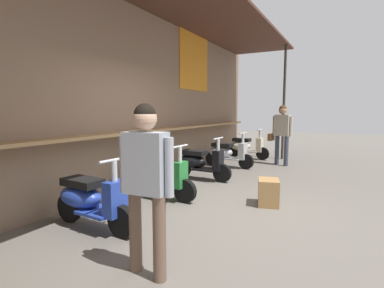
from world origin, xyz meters
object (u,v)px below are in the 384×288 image
(merchandise_crate, at_px, (268,192))
(scooter_blue, at_px, (89,199))
(scooter_green, at_px, (157,176))
(scooter_black, at_px, (198,162))
(scooter_silver, at_px, (226,153))
(shopper_passing, at_px, (146,173))
(shopper_browsing, at_px, (282,129))
(scooter_cream, at_px, (245,147))

(merchandise_crate, bearing_deg, scooter_blue, 138.27)
(scooter_green, distance_m, scooter_black, 1.60)
(scooter_silver, relative_size, merchandise_crate, 3.28)
(scooter_black, height_order, shopper_passing, shopper_passing)
(scooter_green, bearing_deg, scooter_black, 91.44)
(shopper_browsing, bearing_deg, shopper_passing, 13.63)
(merchandise_crate, bearing_deg, scooter_green, 106.20)
(merchandise_crate, bearing_deg, scooter_silver, 34.08)
(shopper_browsing, xyz_separation_m, shopper_passing, (-6.34, -0.10, -0.06))
(scooter_green, xyz_separation_m, scooter_black, (1.60, 0.00, 0.00))
(scooter_blue, distance_m, scooter_green, 1.53)
(scooter_green, xyz_separation_m, shopper_passing, (-2.07, -1.36, 0.59))
(scooter_blue, xyz_separation_m, scooter_cream, (6.41, 0.00, 0.00))
(scooter_silver, bearing_deg, shopper_passing, -72.30)
(shopper_browsing, distance_m, merchandise_crate, 3.87)
(shopper_browsing, height_order, merchandise_crate, shopper_browsing)
(shopper_browsing, bearing_deg, scooter_green, -3.69)
(scooter_blue, xyz_separation_m, scooter_black, (3.12, 0.00, 0.00))
(scooter_cream, distance_m, merchandise_crate, 4.72)
(shopper_browsing, bearing_deg, merchandise_crate, 21.57)
(scooter_silver, relative_size, scooter_cream, 1.00)
(shopper_browsing, xyz_separation_m, merchandise_crate, (-3.74, -0.58, -0.82))
(scooter_black, distance_m, merchandise_crate, 2.13)
(shopper_passing, bearing_deg, scooter_cream, -174.54)
(shopper_browsing, bearing_deg, scooter_blue, 0.48)
(scooter_silver, height_order, shopper_passing, shopper_passing)
(merchandise_crate, bearing_deg, scooter_black, 60.02)
(scooter_green, bearing_deg, scooter_blue, -88.56)
(scooter_blue, relative_size, scooter_silver, 1.00)
(scooter_black, bearing_deg, scooter_green, -89.16)
(shopper_passing, bearing_deg, scooter_blue, -117.30)
(scooter_blue, distance_m, shopper_passing, 1.58)
(scooter_blue, bearing_deg, shopper_passing, -18.93)
(scooter_cream, xyz_separation_m, shopper_browsing, (-0.61, -1.26, 0.65))
(scooter_black, bearing_deg, merchandise_crate, -29.14)
(scooter_green, distance_m, scooter_silver, 3.25)
(scooter_green, height_order, scooter_black, same)
(scooter_silver, bearing_deg, scooter_blue, -86.61)
(scooter_blue, bearing_deg, scooter_silver, 92.77)
(shopper_passing, xyz_separation_m, merchandise_crate, (2.60, -0.48, -0.77))
(scooter_black, height_order, scooter_cream, same)
(scooter_green, xyz_separation_m, merchandise_crate, (0.53, -1.84, -0.17))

